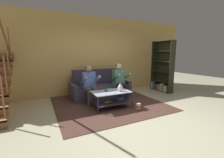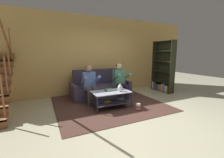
{
  "view_description": "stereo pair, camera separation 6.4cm",
  "coord_description": "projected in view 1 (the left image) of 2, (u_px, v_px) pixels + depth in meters",
  "views": [
    {
      "loc": [
        -2.08,
        -3.08,
        1.49
      ],
      "look_at": [
        -0.09,
        0.93,
        0.75
      ],
      "focal_mm": 24.0,
      "sensor_mm": 36.0,
      "label": 1
    },
    {
      "loc": [
        -2.03,
        -3.1,
        1.49
      ],
      "look_at": [
        -0.09,
        0.93,
        0.75
      ],
      "focal_mm": 24.0,
      "sensor_mm": 36.0,
      "label": 2
    }
  ],
  "objects": [
    {
      "name": "ground",
      "position": [
        131.0,
        113.0,
        3.88
      ],
      "size": [
        16.8,
        16.8,
        0.0
      ],
      "primitive_type": "plane",
      "color": "#BBB796"
    },
    {
      "name": "back_partition",
      "position": [
        97.0,
        55.0,
        5.81
      ],
      "size": [
        8.4,
        0.12,
        2.9
      ],
      "primitive_type": "cube",
      "color": "tan",
      "rests_on": "ground"
    },
    {
      "name": "couch",
      "position": [
        100.0,
        88.0,
        5.37
      ],
      "size": [
        2.05,
        0.9,
        0.95
      ],
      "color": "#3C3549",
      "rests_on": "ground"
    },
    {
      "name": "person_seated_left",
      "position": [
        90.0,
        83.0,
        4.6
      ],
      "size": [
        0.5,
        0.58,
        1.16
      ],
      "color": "#534A44",
      "rests_on": "ground"
    },
    {
      "name": "person_seated_right",
      "position": [
        120.0,
        80.0,
        5.07
      ],
      "size": [
        0.5,
        0.58,
        1.19
      ],
      "color": "#201E33",
      "rests_on": "ground"
    },
    {
      "name": "coffee_table",
      "position": [
        111.0,
        97.0,
        4.21
      ],
      "size": [
        1.05,
        0.65,
        0.47
      ],
      "color": "#B0B5CA",
      "rests_on": "ground"
    },
    {
      "name": "area_rug",
      "position": [
        106.0,
        102.0,
        4.72
      ],
      "size": [
        3.11,
        3.17,
        0.01
      ],
      "color": "#4A2F27",
      "rests_on": "ground"
    },
    {
      "name": "vase",
      "position": [
        120.0,
        88.0,
        4.18
      ],
      "size": [
        0.14,
        0.14,
        0.21
      ],
      "color": "silver",
      "rests_on": "coffee_table"
    },
    {
      "name": "book_stack",
      "position": [
        109.0,
        90.0,
        4.25
      ],
      "size": [
        0.22,
        0.19,
        0.06
      ],
      "color": "#2A59AD",
      "rests_on": "coffee_table"
    },
    {
      "name": "bookshelf",
      "position": [
        162.0,
        72.0,
        6.11
      ],
      "size": [
        0.31,
        0.99,
        2.02
      ],
      "color": "#26291A",
      "rests_on": "ground"
    },
    {
      "name": "popcorn_tub",
      "position": [
        138.0,
        106.0,
        4.04
      ],
      "size": [
        0.14,
        0.14,
        0.2
      ],
      "color": "red",
      "rests_on": "ground"
    }
  ]
}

